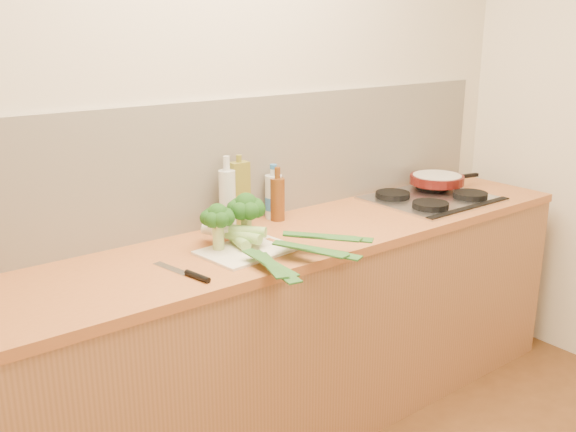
% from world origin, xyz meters
% --- Properties ---
extents(room_shell, '(3.50, 3.50, 3.50)m').
position_xyz_m(room_shell, '(0.00, 1.49, 1.17)').
color(room_shell, beige).
rests_on(room_shell, ground).
extents(counter, '(3.20, 0.62, 0.90)m').
position_xyz_m(counter, '(0.00, 1.20, 0.45)').
color(counter, '#A26C43').
rests_on(counter, ground).
extents(gas_hob, '(0.58, 0.50, 0.04)m').
position_xyz_m(gas_hob, '(1.02, 1.20, 0.91)').
color(gas_hob, silver).
rests_on(gas_hob, counter).
extents(chopping_board, '(0.37, 0.29, 0.01)m').
position_xyz_m(chopping_board, '(-0.13, 1.14, 0.91)').
color(chopping_board, '#EDE5CE').
rests_on(chopping_board, counter).
extents(broccoli_left, '(0.13, 0.13, 0.18)m').
position_xyz_m(broccoli_left, '(-0.22, 1.20, 1.03)').
color(broccoli_left, '#AABD6E').
rests_on(broccoli_left, chopping_board).
extents(broccoli_right, '(0.15, 0.16, 0.20)m').
position_xyz_m(broccoli_right, '(-0.07, 1.22, 1.04)').
color(broccoli_right, '#AABD6E').
rests_on(broccoli_right, chopping_board).
extents(leek_front, '(0.18, 0.65, 0.04)m').
position_xyz_m(leek_front, '(-0.15, 1.10, 0.93)').
color(leek_front, white).
rests_on(leek_front, chopping_board).
extents(leek_mid, '(0.30, 0.65, 0.04)m').
position_xyz_m(leek_mid, '(-0.10, 1.10, 0.95)').
color(leek_mid, white).
rests_on(leek_mid, chopping_board).
extents(leek_back, '(0.45, 0.56, 0.04)m').
position_xyz_m(leek_back, '(-0.06, 1.11, 0.97)').
color(leek_back, white).
rests_on(leek_back, chopping_board).
extents(chefs_knife, '(0.08, 0.29, 0.02)m').
position_xyz_m(chefs_knife, '(-0.43, 1.05, 0.91)').
color(chefs_knife, silver).
rests_on(chefs_knife, counter).
extents(skillet, '(0.40, 0.28, 0.05)m').
position_xyz_m(skillet, '(1.18, 1.30, 0.96)').
color(skillet, '#50110D').
rests_on(skillet, gas_hob).
extents(oil_tin, '(0.08, 0.05, 0.32)m').
position_xyz_m(oil_tin, '(0.02, 1.41, 1.05)').
color(oil_tin, olive).
rests_on(oil_tin, counter).
extents(glass_bottle, '(0.07, 0.07, 0.32)m').
position_xyz_m(glass_bottle, '(-0.05, 1.39, 1.04)').
color(glass_bottle, silver).
rests_on(glass_bottle, counter).
extents(amber_bottle, '(0.06, 0.06, 0.24)m').
position_xyz_m(amber_bottle, '(0.21, 1.40, 1.00)').
color(amber_bottle, brown).
rests_on(amber_bottle, counter).
extents(water_bottle, '(0.08, 0.08, 0.23)m').
position_xyz_m(water_bottle, '(0.22, 1.43, 0.99)').
color(water_bottle, silver).
rests_on(water_bottle, counter).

